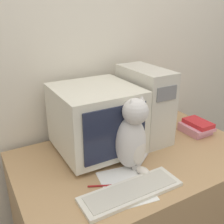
{
  "coord_description": "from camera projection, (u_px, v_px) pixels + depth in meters",
  "views": [
    {
      "loc": [
        -0.78,
        -0.65,
        1.52
      ],
      "look_at": [
        -0.14,
        0.47,
        1.0
      ],
      "focal_mm": 42.0,
      "sensor_mm": 36.0,
      "label": 1
    }
  ],
  "objects": [
    {
      "name": "wall_back",
      "position": [
        98.0,
        51.0,
        1.71
      ],
      "size": [
        7.0,
        0.05,
        2.5
      ],
      "color": "beige",
      "rests_on": "ground_plane"
    },
    {
      "name": "desk",
      "position": [
        135.0,
        204.0,
        1.66
      ],
      "size": [
        1.37,
        0.84,
        0.72
      ],
      "color": "tan",
      "rests_on": "ground_plane"
    },
    {
      "name": "crt_monitor",
      "position": [
        96.0,
        119.0,
        1.5
      ],
      "size": [
        0.44,
        0.46,
        0.39
      ],
      "color": "beige",
      "rests_on": "desk"
    },
    {
      "name": "computer_tower",
      "position": [
        144.0,
        104.0,
        1.65
      ],
      "size": [
        0.19,
        0.4,
        0.45
      ],
      "color": "beige",
      "rests_on": "desk"
    },
    {
      "name": "keyboard",
      "position": [
        131.0,
        191.0,
        1.2
      ],
      "size": [
        0.49,
        0.16,
        0.02
      ],
      "color": "silver",
      "rests_on": "desk"
    },
    {
      "name": "cat",
      "position": [
        132.0,
        137.0,
        1.34
      ],
      "size": [
        0.26,
        0.23,
        0.4
      ],
      "rotation": [
        0.0,
        0.0,
        0.21
      ],
      "color": "silver",
      "rests_on": "desk"
    },
    {
      "name": "book_stack",
      "position": [
        196.0,
        127.0,
        1.77
      ],
      "size": [
        0.16,
        0.2,
        0.09
      ],
      "color": "pink",
      "rests_on": "desk"
    },
    {
      "name": "pen",
      "position": [
        104.0,
        186.0,
        1.25
      ],
      "size": [
        0.14,
        0.07,
        0.01
      ],
      "color": "maroon",
      "rests_on": "desk"
    },
    {
      "name": "paper_sheet",
      "position": [
        125.0,
        185.0,
        1.25
      ],
      "size": [
        0.26,
        0.33,
        0.0
      ],
      "color": "white",
      "rests_on": "desk"
    }
  ]
}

